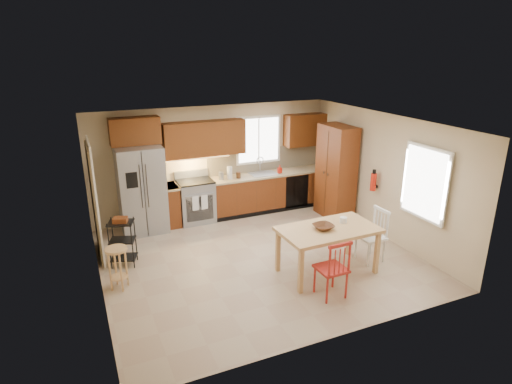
{
  "coord_description": "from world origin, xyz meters",
  "views": [
    {
      "loc": [
        -2.9,
        -6.48,
        3.73
      ],
      "look_at": [
        0.13,
        0.4,
        1.15
      ],
      "focal_mm": 30.0,
      "sensor_mm": 36.0,
      "label": 1
    }
  ],
  "objects_px": {
    "pantry": "(336,172)",
    "table_bowl": "(323,229)",
    "fire_extinguisher": "(373,182)",
    "chair_white": "(371,236)",
    "range_stove": "(196,202)",
    "table_jar": "(343,221)",
    "bar_stool": "(118,268)",
    "refrigerator": "(142,190)",
    "chair_red": "(331,267)",
    "utility_cart": "(123,243)",
    "dining_table": "(327,251)",
    "soap_bottle": "(280,169)"
  },
  "relations": [
    {
      "from": "pantry",
      "to": "table_bowl",
      "type": "bearing_deg",
      "value": -127.84
    },
    {
      "from": "fire_extinguisher",
      "to": "chair_white",
      "type": "xyz_separation_m",
      "value": [
        -0.81,
        -1.04,
        -0.61
      ]
    },
    {
      "from": "range_stove",
      "to": "table_jar",
      "type": "bearing_deg",
      "value": -59.42
    },
    {
      "from": "pantry",
      "to": "chair_white",
      "type": "height_order",
      "value": "pantry"
    },
    {
      "from": "range_stove",
      "to": "chair_white",
      "type": "relative_size",
      "value": 0.94
    },
    {
      "from": "chair_white",
      "to": "table_jar",
      "type": "height_order",
      "value": "chair_white"
    },
    {
      "from": "table_bowl",
      "to": "table_jar",
      "type": "relative_size",
      "value": 2.23
    },
    {
      "from": "pantry",
      "to": "bar_stool",
      "type": "distance_m",
      "value": 5.11
    },
    {
      "from": "fire_extinguisher",
      "to": "table_jar",
      "type": "relative_size",
      "value": 2.39
    },
    {
      "from": "refrigerator",
      "to": "chair_red",
      "type": "height_order",
      "value": "refrigerator"
    },
    {
      "from": "chair_white",
      "to": "bar_stool",
      "type": "distance_m",
      "value": 4.38
    },
    {
      "from": "pantry",
      "to": "table_jar",
      "type": "relative_size",
      "value": 13.94
    },
    {
      "from": "bar_stool",
      "to": "utility_cart",
      "type": "xyz_separation_m",
      "value": [
        0.18,
        0.78,
        0.07
      ]
    },
    {
      "from": "table_jar",
      "to": "bar_stool",
      "type": "xyz_separation_m",
      "value": [
        -3.71,
        0.79,
        -0.49
      ]
    },
    {
      "from": "refrigerator",
      "to": "chair_white",
      "type": "relative_size",
      "value": 1.87
    },
    {
      "from": "range_stove",
      "to": "table_bowl",
      "type": "height_order",
      "value": "range_stove"
    },
    {
      "from": "dining_table",
      "to": "chair_white",
      "type": "xyz_separation_m",
      "value": [
        0.95,
        0.05,
        0.08
      ]
    },
    {
      "from": "pantry",
      "to": "chair_red",
      "type": "relative_size",
      "value": 2.15
    },
    {
      "from": "refrigerator",
      "to": "pantry",
      "type": "relative_size",
      "value": 0.87
    },
    {
      "from": "refrigerator",
      "to": "dining_table",
      "type": "xyz_separation_m",
      "value": [
        2.57,
        -3.06,
        -0.51
      ]
    },
    {
      "from": "fire_extinguisher",
      "to": "bar_stool",
      "type": "distance_m",
      "value": 5.17
    },
    {
      "from": "pantry",
      "to": "chair_red",
      "type": "height_order",
      "value": "pantry"
    },
    {
      "from": "bar_stool",
      "to": "refrigerator",
      "type": "bearing_deg",
      "value": 77.66
    },
    {
      "from": "refrigerator",
      "to": "table_jar",
      "type": "relative_size",
      "value": 12.08
    },
    {
      "from": "table_bowl",
      "to": "bar_stool",
      "type": "bearing_deg",
      "value": 164.56
    },
    {
      "from": "range_stove",
      "to": "dining_table",
      "type": "bearing_deg",
      "value": -65.53
    },
    {
      "from": "fire_extinguisher",
      "to": "dining_table",
      "type": "distance_m",
      "value": 2.18
    },
    {
      "from": "table_jar",
      "to": "dining_table",
      "type": "bearing_deg",
      "value": -164.05
    },
    {
      "from": "pantry",
      "to": "soap_bottle",
      "type": "bearing_deg",
      "value": 136.55
    },
    {
      "from": "table_bowl",
      "to": "chair_red",
      "type": "bearing_deg",
      "value": -110.75
    },
    {
      "from": "chair_white",
      "to": "pantry",
      "type": "bearing_deg",
      "value": -17.34
    },
    {
      "from": "chair_white",
      "to": "bar_stool",
      "type": "height_order",
      "value": "chair_white"
    },
    {
      "from": "range_stove",
      "to": "chair_white",
      "type": "xyz_separation_m",
      "value": [
        2.37,
        -3.07,
        0.03
      ]
    },
    {
      "from": "range_stove",
      "to": "table_bowl",
      "type": "relative_size",
      "value": 2.74
    },
    {
      "from": "range_stove",
      "to": "utility_cart",
      "type": "height_order",
      "value": "range_stove"
    },
    {
      "from": "bar_stool",
      "to": "soap_bottle",
      "type": "bearing_deg",
      "value": 35.84
    },
    {
      "from": "refrigerator",
      "to": "table_jar",
      "type": "height_order",
      "value": "refrigerator"
    },
    {
      "from": "refrigerator",
      "to": "pantry",
      "type": "distance_m",
      "value": 4.23
    },
    {
      "from": "bar_stool",
      "to": "dining_table",
      "type": "bearing_deg",
      "value": -7.57
    },
    {
      "from": "soap_bottle",
      "to": "bar_stool",
      "type": "height_order",
      "value": "soap_bottle"
    },
    {
      "from": "soap_bottle",
      "to": "pantry",
      "type": "bearing_deg",
      "value": -43.45
    },
    {
      "from": "soap_bottle",
      "to": "pantry",
      "type": "xyz_separation_m",
      "value": [
        0.95,
        -0.9,
        0.05
      ]
    },
    {
      "from": "refrigerator",
      "to": "chair_red",
      "type": "xyz_separation_m",
      "value": [
        2.22,
        -3.71,
        -0.42
      ]
    },
    {
      "from": "utility_cart",
      "to": "chair_red",
      "type": "bearing_deg",
      "value": -20.36
    },
    {
      "from": "range_stove",
      "to": "soap_bottle",
      "type": "xyz_separation_m",
      "value": [
        2.03,
        -0.08,
        0.54
      ]
    },
    {
      "from": "pantry",
      "to": "utility_cart",
      "type": "height_order",
      "value": "pantry"
    },
    {
      "from": "pantry",
      "to": "chair_white",
      "type": "relative_size",
      "value": 2.15
    },
    {
      "from": "refrigerator",
      "to": "utility_cart",
      "type": "height_order",
      "value": "refrigerator"
    },
    {
      "from": "range_stove",
      "to": "dining_table",
      "type": "relative_size",
      "value": 0.55
    },
    {
      "from": "chair_white",
      "to": "utility_cart",
      "type": "relative_size",
      "value": 1.13
    }
  ]
}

